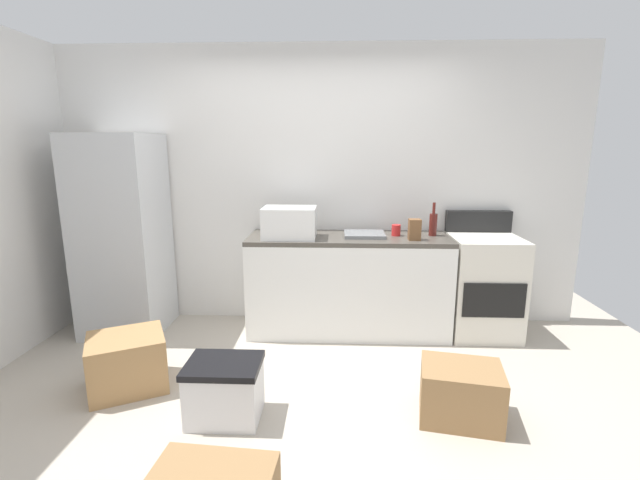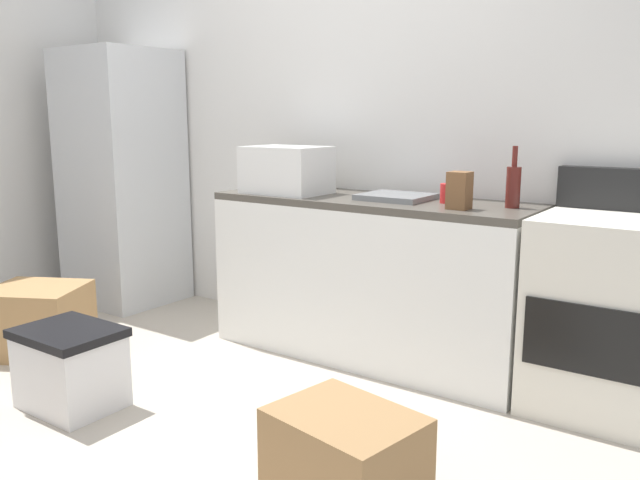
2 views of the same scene
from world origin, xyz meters
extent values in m
plane|color=#B2A899|center=(0.00, 0.00, 0.00)|extent=(6.00, 6.00, 0.00)
cube|color=silver|center=(0.00, 1.55, 1.30)|extent=(5.00, 0.10, 2.60)
cube|color=white|center=(0.30, 1.20, 0.43)|extent=(1.80, 0.60, 0.86)
cube|color=#4C473F|center=(0.30, 1.20, 0.88)|extent=(1.80, 0.60, 0.04)
cube|color=silver|center=(-1.75, 1.15, 0.90)|extent=(0.68, 0.66, 1.80)
cube|color=silver|center=(1.52, 1.20, 0.45)|extent=(0.60, 0.60, 0.90)
cube|color=black|center=(1.52, 0.90, 0.42)|extent=(0.52, 0.02, 0.30)
cube|color=black|center=(1.52, 1.46, 1.00)|extent=(0.60, 0.08, 0.20)
cube|color=white|center=(-0.22, 1.11, 1.04)|extent=(0.46, 0.34, 0.27)
cube|color=slate|center=(0.44, 1.21, 0.92)|extent=(0.36, 0.32, 0.03)
cylinder|color=#591E19|center=(1.06, 1.26, 1.00)|extent=(0.07, 0.07, 0.20)
cylinder|color=#591E19|center=(1.06, 1.26, 1.15)|extent=(0.03, 0.03, 0.10)
cylinder|color=red|center=(0.73, 1.24, 0.95)|extent=(0.08, 0.08, 0.10)
cube|color=brown|center=(0.86, 1.07, 0.99)|extent=(0.10, 0.10, 0.18)
cube|color=olive|center=(0.98, -0.13, 0.17)|extent=(0.55, 0.46, 0.35)
cube|color=#A37A4C|center=(-1.28, 0.14, 0.19)|extent=(0.64, 0.62, 0.39)
cube|color=silver|center=(-0.50, -0.18, 0.17)|extent=(0.44, 0.34, 0.34)
cube|color=black|center=(-0.50, -0.18, 0.36)|extent=(0.46, 0.36, 0.04)
camera|label=1|loc=(0.20, -2.62, 1.68)|focal=24.36mm
camera|label=2|loc=(2.07, -1.85, 1.34)|focal=36.27mm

